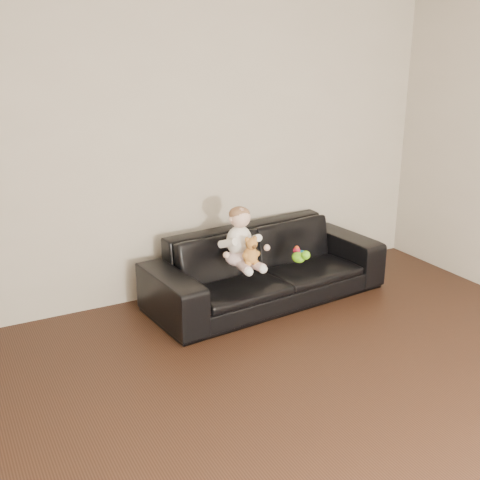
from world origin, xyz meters
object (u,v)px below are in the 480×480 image
toy_blue_disc (300,253)px  toy_rattle (297,251)px  sofa (266,266)px  teddy_bear (251,251)px  baby (241,241)px  toy_green (299,257)px

toy_blue_disc → toy_rattle: bearing=167.8°
sofa → toy_rattle: 0.30m
teddy_bear → toy_blue_disc: teddy_bear is taller
baby → toy_green: baby is taller
baby → sofa: bearing=19.7°
toy_green → toy_rattle: size_ratio=1.97×
baby → teddy_bear: 0.16m
toy_rattle → baby: bearing=-178.0°
baby → toy_rattle: bearing=1.5°
baby → toy_green: 0.52m
toy_blue_disc → sofa: bearing=159.9°
sofa → teddy_bear: 0.48m
sofa → teddy_bear: size_ratio=8.98×
teddy_bear → toy_rattle: (0.55, 0.17, -0.14)m
sofa → baby: baby is taller
sofa → toy_rattle: bearing=-26.5°
sofa → toy_green: (0.15, -0.27, 0.14)m
sofa → toy_blue_disc: sofa is taller
toy_green → toy_rattle: 0.20m
teddy_bear → toy_green: bearing=-8.9°
teddy_bear → toy_rattle: size_ratio=3.56×
teddy_bear → toy_blue_disc: (0.58, 0.16, -0.17)m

